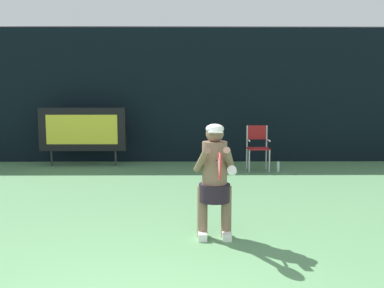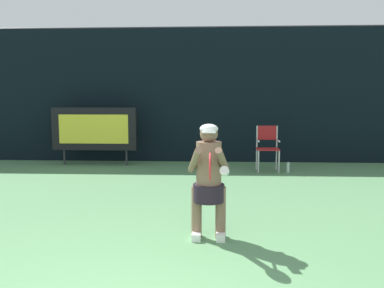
{
  "view_description": "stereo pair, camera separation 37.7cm",
  "coord_description": "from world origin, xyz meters",
  "px_view_note": "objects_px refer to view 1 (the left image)",
  "views": [
    {
      "loc": [
        0.35,
        -2.78,
        1.75
      ],
      "look_at": [
        0.4,
        3.43,
        1.05
      ],
      "focal_mm": 38.49,
      "sensor_mm": 36.0,
      "label": 1
    },
    {
      "loc": [
        0.72,
        -2.78,
        1.75
      ],
      "look_at": [
        0.4,
        3.43,
        1.05
      ],
      "focal_mm": 38.49,
      "sensor_mm": 36.0,
      "label": 2
    }
  ],
  "objects_px": {
    "tennis_player": "(215,177)",
    "tennis_racket": "(219,166)",
    "water_bottle": "(278,166)",
    "umpire_chair": "(258,145)",
    "scoreboard": "(83,129)"
  },
  "relations": [
    {
      "from": "tennis_player",
      "to": "tennis_racket",
      "type": "bearing_deg",
      "value": -87.7
    },
    {
      "from": "water_bottle",
      "to": "umpire_chair",
      "type": "bearing_deg",
      "value": 157.61
    },
    {
      "from": "umpire_chair",
      "to": "water_bottle",
      "type": "bearing_deg",
      "value": -22.39
    },
    {
      "from": "umpire_chair",
      "to": "water_bottle",
      "type": "height_order",
      "value": "umpire_chair"
    },
    {
      "from": "scoreboard",
      "to": "tennis_player",
      "type": "height_order",
      "value": "scoreboard"
    },
    {
      "from": "scoreboard",
      "to": "tennis_player",
      "type": "xyz_separation_m",
      "value": [
        3.03,
        -5.51,
        -0.18
      ]
    },
    {
      "from": "water_bottle",
      "to": "tennis_racket",
      "type": "distance_m",
      "value": 5.53
    },
    {
      "from": "tennis_racket",
      "to": "umpire_chair",
      "type": "bearing_deg",
      "value": 67.23
    },
    {
      "from": "umpire_chair",
      "to": "tennis_racket",
      "type": "height_order",
      "value": "tennis_racket"
    },
    {
      "from": "scoreboard",
      "to": "tennis_racket",
      "type": "relative_size",
      "value": 3.65
    },
    {
      "from": "scoreboard",
      "to": "tennis_racket",
      "type": "bearing_deg",
      "value": -63.05
    },
    {
      "from": "tennis_player",
      "to": "umpire_chair",
      "type": "bearing_deg",
      "value": 74.42
    },
    {
      "from": "scoreboard",
      "to": "water_bottle",
      "type": "xyz_separation_m",
      "value": [
        4.85,
        -0.84,
        -0.82
      ]
    },
    {
      "from": "water_bottle",
      "to": "tennis_racket",
      "type": "xyz_separation_m",
      "value": [
        -1.8,
        -5.15,
        0.87
      ]
    },
    {
      "from": "scoreboard",
      "to": "water_bottle",
      "type": "distance_m",
      "value": 4.99
    }
  ]
}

